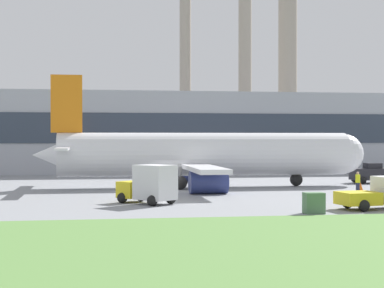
{
  "coord_description": "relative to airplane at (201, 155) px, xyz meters",
  "views": [
    {
      "loc": [
        -6.29,
        -51.93,
        4.36
      ],
      "look_at": [
        2.34,
        3.38,
        3.78
      ],
      "focal_mm": 60.0,
      "sensor_mm": 36.0,
      "label": 1
    }
  ],
  "objects": [
    {
      "name": "ground_plane",
      "position": [
        -3.14,
        -3.38,
        -2.78
      ],
      "size": [
        400.0,
        400.0,
        0.0
      ],
      "primitive_type": "plane",
      "color": "gray"
    },
    {
      "name": "terminal_building",
      "position": [
        -3.69,
        27.17,
        2.32
      ],
      "size": [
        76.46,
        13.13,
        17.44
      ],
      "color": "#9EA3AD",
      "rests_on": "ground_plane"
    },
    {
      "name": "smokestack_left",
      "position": [
        7.22,
        59.23,
        17.29
      ],
      "size": [
        2.36,
        2.36,
        39.96
      ],
      "color": "gray",
      "rests_on": "ground_plane"
    },
    {
      "name": "smokestack_right",
      "position": [
        17.98,
        58.0,
        13.45
      ],
      "size": [
        2.72,
        2.72,
        32.24
      ],
      "color": "gray",
      "rests_on": "ground_plane"
    },
    {
      "name": "smokestack_far",
      "position": [
        26.77,
        60.46,
        16.57
      ],
      "size": [
        4.03,
        4.03,
        38.39
      ],
      "color": "gray",
      "rests_on": "ground_plane"
    },
    {
      "name": "airplane",
      "position": [
        0.0,
        0.0,
        0.0
      ],
      "size": [
        29.36,
        23.5,
        9.67
      ],
      "color": "silver",
      "rests_on": "ground_plane"
    },
    {
      "name": "pushback_tug",
      "position": [
        17.05,
        2.44,
        -1.92
      ],
      "size": [
        4.15,
        2.56,
        1.91
      ],
      "color": "#232328",
      "rests_on": "ground_plane"
    },
    {
      "name": "baggage_truck",
      "position": [
        -5.71,
        -13.45,
        -1.57
      ],
      "size": [
        3.96,
        4.24,
        2.57
      ],
      "color": "yellow",
      "rests_on": "ground_plane"
    },
    {
      "name": "ground_crew_person",
      "position": [
        11.17,
        -7.71,
        -1.93
      ],
      "size": [
        0.52,
        0.52,
        1.66
      ],
      "color": "#23283D",
      "rests_on": "ground_plane"
    },
    {
      "name": "traffic_cone_near_nose",
      "position": [
        12.14,
        -6.03,
        -2.46
      ],
      "size": [
        0.61,
        0.61,
        0.71
      ],
      "color": "black",
      "rests_on": "ground_plane"
    },
    {
      "name": "utility_cabinet",
      "position": [
        3.09,
        -20.25,
        -2.18
      ],
      "size": [
        1.12,
        0.84,
        1.2
      ],
      "color": "#4C724C",
      "rests_on": "ground_plane"
    }
  ]
}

